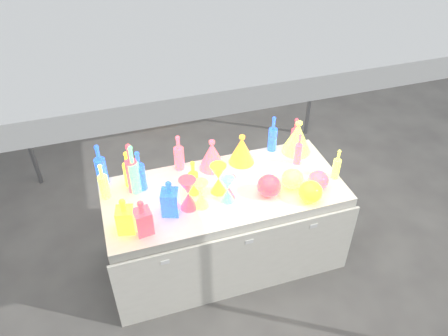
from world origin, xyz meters
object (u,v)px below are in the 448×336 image
object	(u,v)px
globe_0	(310,193)
bottle_0	(128,169)
display_table	(224,225)
hourglass_0	(188,194)
decanter_0	(125,215)
cardboard_box_closed	(152,99)
lampshade_0	(242,149)

from	to	relation	value
globe_0	bottle_0	bearing A→B (deg)	154.72
display_table	hourglass_0	distance (m)	0.59
bottle_0	decanter_0	bearing A→B (deg)	-100.79
display_table	globe_0	world-z (taller)	globe_0
cardboard_box_closed	hourglass_0	distance (m)	2.70
decanter_0	globe_0	distance (m)	1.31
display_table	decanter_0	xyz separation A→B (m)	(-0.75, -0.19, 0.51)
cardboard_box_closed	hourglass_0	world-z (taller)	hourglass_0
bottle_0	decanter_0	xyz separation A→B (m)	(-0.09, -0.47, -0.01)
cardboard_box_closed	decanter_0	bearing A→B (deg)	-108.39
bottle_0	hourglass_0	xyz separation A→B (m)	(0.36, -0.38, -0.03)
display_table	bottle_0	size ratio (longest dim) A/B	6.08
cardboard_box_closed	decanter_0	xyz separation A→B (m)	(-0.61, -2.70, 0.69)
cardboard_box_closed	lampshade_0	distance (m)	2.35
display_table	globe_0	distance (m)	0.77
bottle_0	decanter_0	size ratio (longest dim) A/B	1.10
decanter_0	cardboard_box_closed	bearing A→B (deg)	89.92
display_table	globe_0	xyz separation A→B (m)	(0.55, -0.30, 0.44)
decanter_0	hourglass_0	bearing A→B (deg)	23.82
cardboard_box_closed	decanter_0	distance (m)	2.85
globe_0	display_table	bearing A→B (deg)	151.94
hourglass_0	lampshade_0	bearing A→B (deg)	36.09
hourglass_0	lampshade_0	distance (m)	0.66
bottle_0	lampshade_0	bearing A→B (deg)	0.75
cardboard_box_closed	globe_0	distance (m)	2.96
lampshade_0	cardboard_box_closed	bearing A→B (deg)	93.93
display_table	hourglass_0	size ratio (longest dim) A/B	7.32
bottle_0	hourglass_0	world-z (taller)	bottle_0
cardboard_box_closed	lampshade_0	size ratio (longest dim) A/B	2.20
decanter_0	hourglass_0	distance (m)	0.46
display_table	decanter_0	size ratio (longest dim) A/B	6.71
globe_0	lampshade_0	distance (m)	0.67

